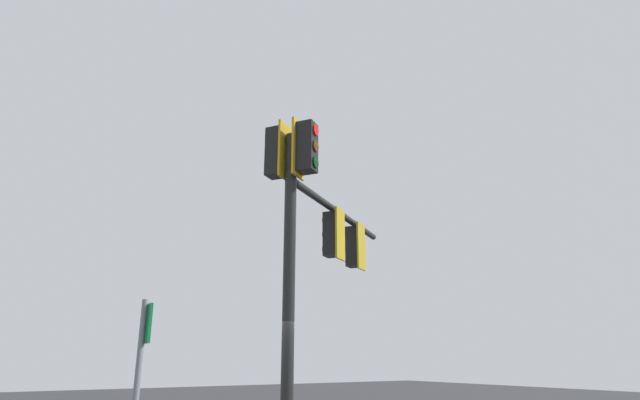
% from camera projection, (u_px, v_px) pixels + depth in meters
% --- Properties ---
extents(signal_mast_assembly, '(3.18, 4.32, 5.95)m').
position_uv_depth(signal_mast_assembly, '(315.00, 229.00, 9.51)').
color(signal_mast_assembly, black).
rests_on(signal_mast_assembly, ground).
extents(route_sign_primary, '(0.37, 0.10, 2.58)m').
position_uv_depth(route_sign_primary, '(138.00, 390.00, 5.54)').
color(route_sign_primary, slate).
rests_on(route_sign_primary, ground).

